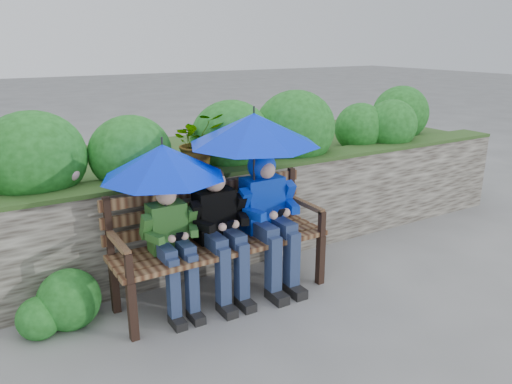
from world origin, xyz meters
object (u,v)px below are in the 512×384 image
boy_left (172,240)px  umbrella_right (254,129)px  umbrella_left (163,161)px  park_bench (218,233)px  boy_right (268,209)px  boy_middle (220,227)px

boy_left → umbrella_right: umbrella_right is taller
umbrella_left → park_bench: bearing=6.0°
boy_right → umbrella_right: bearing=152.4°
boy_left → umbrella_left: bearing=122.2°
boy_left → boy_middle: boy_middle is taller
boy_middle → umbrella_right: 0.91m
boy_left → boy_right: (0.95, -0.00, 0.11)m
boy_left → park_bench: bearing=11.0°
boy_right → umbrella_left: 1.13m
boy_middle → boy_right: bearing=0.8°
boy_middle → boy_left: bearing=179.1°
umbrella_left → umbrella_right: umbrella_right is taller
boy_left → umbrella_right: bearing=4.0°
boy_left → boy_middle: 0.45m
boy_right → umbrella_left: bearing=177.7°
boy_right → umbrella_left: (-0.97, 0.04, 0.57)m
park_bench → umbrella_right: 0.99m
boy_left → umbrella_right: (0.84, 0.06, 0.85)m
park_bench → boy_left: 0.49m
boy_left → boy_right: boy_right is taller
boy_left → boy_middle: size_ratio=0.94×
boy_middle → umbrella_left: umbrella_left is taller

